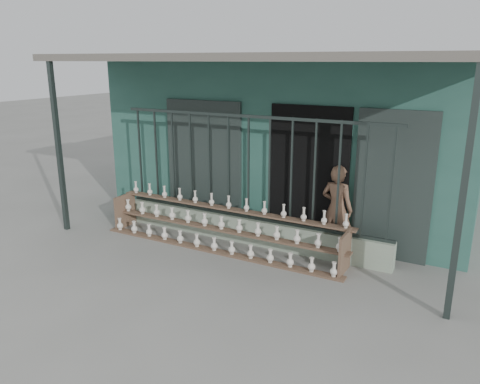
% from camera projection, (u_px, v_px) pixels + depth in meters
% --- Properties ---
extents(ground, '(60.00, 60.00, 0.00)m').
position_uv_depth(ground, '(209.00, 270.00, 7.18)').
color(ground, slate).
extents(workshop_building, '(7.40, 6.60, 3.21)m').
position_uv_depth(workshop_building, '(310.00, 130.00, 10.31)').
color(workshop_building, '#275448').
rests_on(workshop_building, ground).
extents(parapet_wall, '(5.00, 0.20, 0.45)m').
position_uv_depth(parapet_wall, '(248.00, 230.00, 8.22)').
color(parapet_wall, gray).
rests_on(parapet_wall, ground).
extents(security_fence, '(5.00, 0.04, 1.80)m').
position_uv_depth(security_fence, '(248.00, 168.00, 7.91)').
color(security_fence, '#283330').
rests_on(security_fence, parapet_wall).
extents(shelf_rack, '(4.50, 0.68, 0.85)m').
position_uv_depth(shelf_rack, '(221.00, 227.00, 7.97)').
color(shelf_rack, brown).
rests_on(shelf_rack, ground).
extents(elderly_woman, '(0.59, 0.43, 1.48)m').
position_uv_depth(elderly_woman, '(337.00, 209.00, 7.71)').
color(elderly_woman, brown).
rests_on(elderly_woman, ground).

